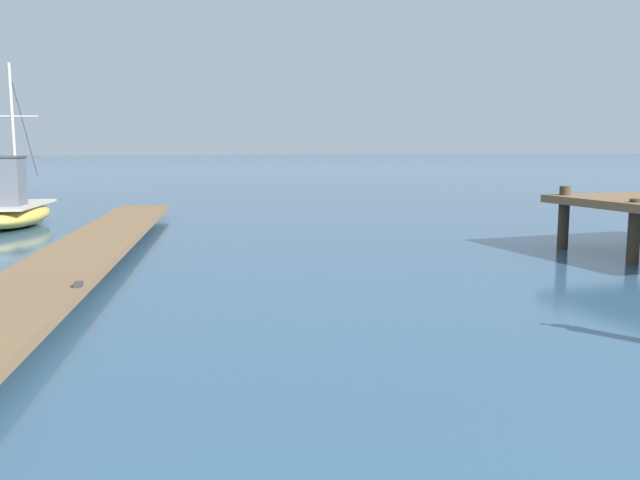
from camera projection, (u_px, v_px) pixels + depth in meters
name	position (u px, v px, depth m)	size (l,w,h in m)	color
floating_dock	(85.00, 251.00, 14.95)	(3.94, 21.98, 0.53)	brown
fishing_boat_1	(14.00, 208.00, 22.35)	(2.34, 5.05, 5.43)	gold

